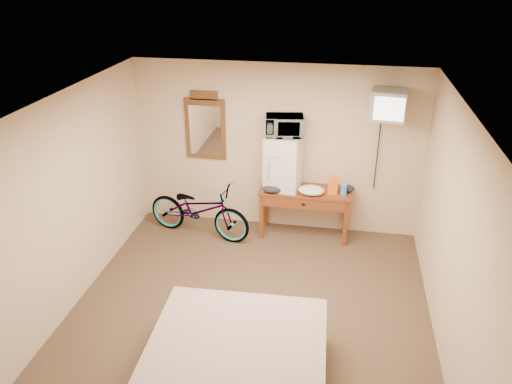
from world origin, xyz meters
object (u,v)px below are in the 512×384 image
microwave (284,126)px  blue_cup (344,190)px  mini_fridge (283,162)px  wall_mirror (205,127)px  bicycle (199,209)px  crt_television (388,105)px  desk (305,198)px

microwave → blue_cup: bearing=-16.2°
mini_fridge → microwave: (0.00, 0.00, 0.54)m
wall_mirror → blue_cup: bearing=-8.8°
wall_mirror → mini_fridge: bearing=-10.0°
bicycle → microwave: bearing=-64.1°
bicycle → crt_television: bearing=-72.2°
crt_television → microwave: bearing=178.3°
microwave → desk: bearing=-19.5°
desk → mini_fridge: bearing=169.5°
crt_television → wall_mirror: (-2.55, 0.25, -0.52)m
desk → microwave: (-0.33, 0.06, 1.06)m
desk → mini_fridge: 0.62m
mini_fridge → desk: bearing=-10.5°
blue_cup → microwave: bearing=172.8°
blue_cup → desk: bearing=174.8°
blue_cup → crt_television: 1.32m
mini_fridge → crt_television: crt_television is taller
microwave → bicycle: (-1.20, -0.30, -1.26)m
microwave → bicycle: 1.77m
mini_fridge → bicycle: 1.43m
desk → blue_cup: (0.55, -0.05, 0.20)m
microwave → mini_fridge: bearing=-132.7°
microwave → crt_television: 1.40m
wall_mirror → crt_television: bearing=-5.6°
desk → microwave: microwave is taller
desk → wall_mirror: wall_mirror is taller
bicycle → desk: bearing=-69.2°
microwave → bicycle: microwave is taller
blue_cup → bicycle: bearing=-174.9°
wall_mirror → bicycle: wall_mirror is taller
crt_television → mini_fridge: bearing=178.3°
mini_fridge → wall_mirror: 1.27m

